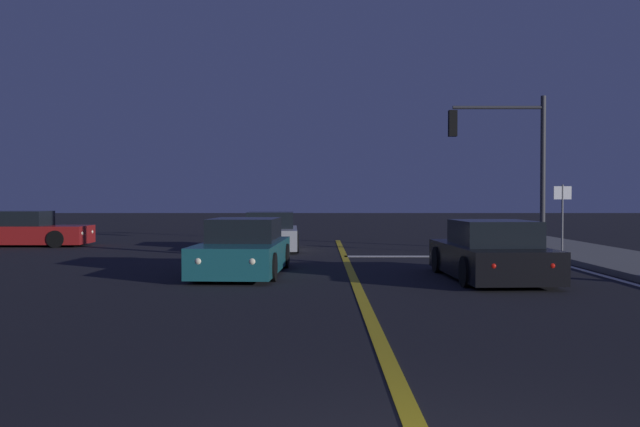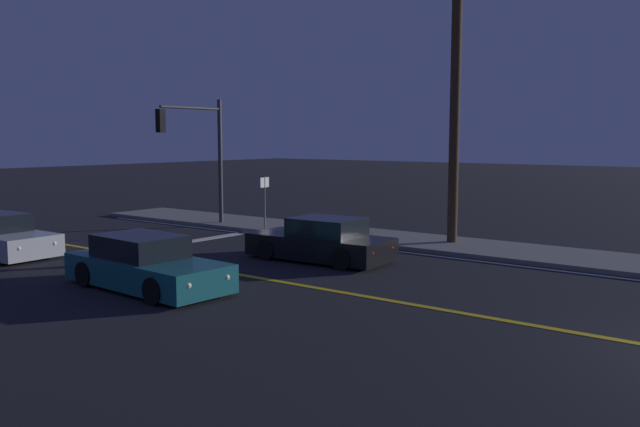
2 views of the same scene
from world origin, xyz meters
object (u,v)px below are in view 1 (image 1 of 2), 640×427
Objects in this scene: car_parked_curb_silver at (270,233)px; traffic_signal_near_right at (508,148)px; street_sign_corner at (562,208)px; car_lead_oncoming_black at (491,254)px; car_distant_tail_red at (25,231)px; car_following_oncoming_teal at (243,250)px.

car_parked_curb_silver is 8.79m from traffic_signal_near_right.
traffic_signal_near_right is 2.39× the size of street_sign_corner.
car_distant_tail_red is (-15.14, 10.77, 0.00)m from car_lead_oncoming_black.
car_following_oncoming_teal is 2.13× the size of street_sign_corner.
street_sign_corner is (18.70, -5.21, 0.94)m from car_distant_tail_red.
car_distant_tail_red is at bearing -7.71° from traffic_signal_near_right.
traffic_signal_near_right is (8.36, 7.18, 2.97)m from car_following_oncoming_teal.
car_lead_oncoming_black and car_parked_curb_silver have the same top height.
car_parked_curb_silver is at bearing -87.97° from car_following_oncoming_teal.
car_distant_tail_red is (-9.52, 1.95, 0.00)m from car_parked_curb_silver.
car_following_oncoming_teal is 10.31m from street_sign_corner.
traffic_signal_near_right is (17.78, -2.41, 2.97)m from car_distant_tail_red.
car_parked_curb_silver is 0.95× the size of car_distant_tail_red.
car_following_oncoming_teal is at bearing 86.98° from car_parked_curb_silver.
car_lead_oncoming_black is 2.03× the size of street_sign_corner.
car_lead_oncoming_black is 18.58m from car_distant_tail_red.
traffic_signal_near_right is at bearing 70.02° from car_lead_oncoming_black.
car_following_oncoming_teal is at bearing 44.47° from car_distant_tail_red.
car_distant_tail_red is 0.88× the size of traffic_signal_near_right.
car_lead_oncoming_black and car_distant_tail_red have the same top height.
street_sign_corner reaches higher than car_distant_tail_red.
traffic_signal_near_right reaches higher than car_following_oncoming_teal.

